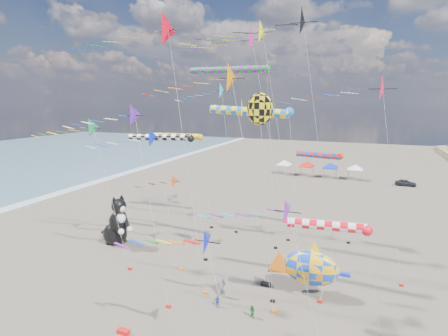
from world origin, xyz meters
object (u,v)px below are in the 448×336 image
cat_inflatable (116,219)px  person_adult (223,288)px  fish_inflatable (310,268)px  parked_car (406,183)px  child_green (252,312)px  child_blue (218,301)px

cat_inflatable → person_adult: (15.64, -5.90, -2.14)m
fish_inflatable → parked_car: (11.60, 46.58, -1.81)m
fish_inflatable → person_adult: bearing=-154.1°
child_green → child_blue: bearing=-152.7°
child_green → person_adult: bearing=-176.2°
child_green → parked_car: (15.11, 51.69, 0.11)m
child_blue → parked_car: parked_car is taller
child_green → parked_car: bearing=108.2°
person_adult → parked_car: person_adult is taller
fish_inflatable → child_green: 6.49m
cat_inflatable → person_adult: bearing=-3.2°
child_green → cat_inflatable: bearing=-168.0°
fish_inflatable → person_adult: fish_inflatable is taller
cat_inflatable → child_blue: size_ratio=5.92×
fish_inflatable → child_blue: fish_inflatable is taller
cat_inflatable → fish_inflatable: cat_inflatable is taller
person_adult → child_green: person_adult is taller
fish_inflatable → child_blue: size_ratio=6.24×
cat_inflatable → person_adult: size_ratio=3.54×
fish_inflatable → child_green: (-3.52, -5.11, -1.92)m
person_adult → child_green: (3.15, -1.87, -0.30)m
cat_inflatable → child_blue: bearing=-7.7°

